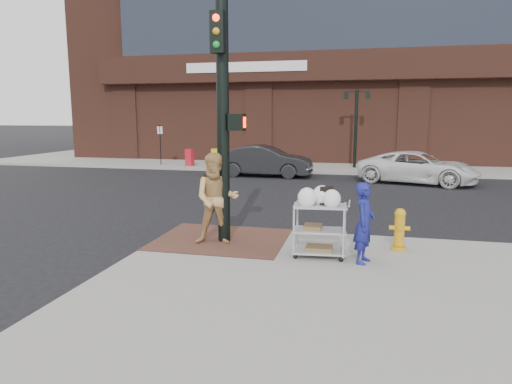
% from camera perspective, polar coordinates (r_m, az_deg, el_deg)
% --- Properties ---
extents(ground, '(220.00, 220.00, 0.00)m').
position_cam_1_polar(ground, '(9.15, -2.41, -8.53)').
color(ground, black).
rests_on(ground, ground).
extents(sidewalk_far, '(65.00, 36.00, 0.15)m').
position_cam_1_polar(sidewalk_far, '(41.74, 27.19, 4.68)').
color(sidewalk_far, gray).
rests_on(sidewalk_far, ground).
extents(brick_curb_ramp, '(2.80, 2.40, 0.01)m').
position_cam_1_polar(brick_curb_ramp, '(10.10, -4.35, -5.89)').
color(brick_curb_ramp, brown).
rests_on(brick_curb_ramp, sidewalk_near).
extents(lamp_post, '(1.32, 0.22, 4.00)m').
position_cam_1_polar(lamp_post, '(24.39, 12.39, 8.79)').
color(lamp_post, black).
rests_on(lamp_post, sidewalk_far).
extents(parking_sign, '(0.05, 0.05, 2.20)m').
position_cam_1_polar(parking_sign, '(25.82, -11.87, 5.80)').
color(parking_sign, black).
rests_on(parking_sign, sidewalk_far).
extents(traffic_signal_pole, '(0.61, 0.51, 5.00)m').
position_cam_1_polar(traffic_signal_pole, '(9.58, -4.07, 9.47)').
color(traffic_signal_pole, black).
rests_on(traffic_signal_pole, sidewalk_near).
extents(woman_blue, '(0.49, 0.62, 1.50)m').
position_cam_1_polar(woman_blue, '(8.57, 13.40, -3.79)').
color(woman_blue, navy).
rests_on(woman_blue, sidewalk_near).
extents(pedestrian_tan, '(1.08, 0.93, 1.93)m').
position_cam_1_polar(pedestrian_tan, '(9.59, -4.95, -0.87)').
color(pedestrian_tan, tan).
rests_on(pedestrian_tan, sidewalk_near).
extents(sedan_dark, '(4.46, 1.61, 1.46)m').
position_cam_1_polar(sedan_dark, '(21.52, 1.10, 3.90)').
color(sedan_dark, black).
rests_on(sedan_dark, ground).
extents(minivan_white, '(5.31, 3.57, 1.35)m').
position_cam_1_polar(minivan_white, '(20.45, 19.59, 2.91)').
color(minivan_white, white).
rests_on(minivan_white, ground).
extents(utility_cart, '(1.04, 0.64, 1.37)m').
position_cam_1_polar(utility_cart, '(8.78, 7.97, -4.16)').
color(utility_cart, '#A2A2A7').
rests_on(utility_cart, sidewalk_near).
extents(fire_hydrant, '(0.40, 0.28, 0.86)m').
position_cam_1_polar(fire_hydrant, '(9.63, 17.49, -4.41)').
color(fire_hydrant, orange).
rests_on(fire_hydrant, sidewalk_near).
extents(newsbox_red, '(0.43, 0.40, 0.91)m').
position_cam_1_polar(newsbox_red, '(24.96, -8.30, 4.29)').
color(newsbox_red, red).
rests_on(newsbox_red, sidewalk_far).
extents(newsbox_yellow, '(0.39, 0.36, 0.90)m').
position_cam_1_polar(newsbox_yellow, '(25.23, -5.10, 4.40)').
color(newsbox_yellow, gold).
rests_on(newsbox_yellow, sidewalk_far).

